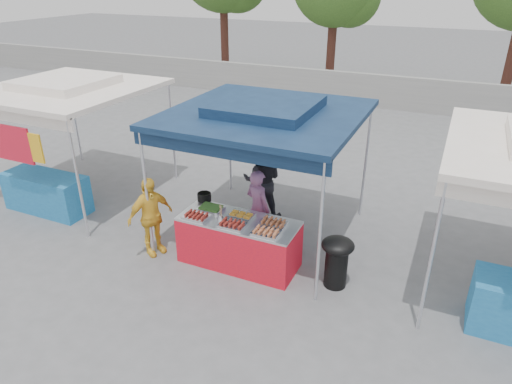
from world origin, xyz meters
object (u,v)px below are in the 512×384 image
at_px(cooking_pot, 204,197).
at_px(vendor_woman, 258,208).
at_px(vendor_table, 239,242).
at_px(customer_person, 150,217).
at_px(helper_man, 262,181).
at_px(wok_burner, 337,258).

bearing_deg(cooking_pot, vendor_woman, 20.96).
height_order(vendor_table, cooking_pot, cooking_pot).
distance_m(vendor_table, customer_person, 1.60).
bearing_deg(vendor_woman, helper_man, -49.90).
bearing_deg(vendor_table, wok_burner, 2.92).
relative_size(cooking_pot, helper_man, 0.15).
bearing_deg(helper_man, vendor_woman, 92.19).
bearing_deg(customer_person, vendor_woman, -31.84).
bearing_deg(vendor_woman, wok_burner, 179.62).
distance_m(cooking_pot, customer_person, 0.99).
bearing_deg(helper_man, vendor_table, 83.35).
height_order(vendor_woman, helper_man, helper_man).
bearing_deg(customer_person, vendor_table, -53.72).
relative_size(cooking_pot, customer_person, 0.17).
relative_size(vendor_woman, customer_person, 1.00).
xyz_separation_m(vendor_table, helper_man, (-0.31, 1.68, 0.38)).
height_order(vendor_table, customer_person, customer_person).
height_order(cooking_pot, customer_person, customer_person).
bearing_deg(wok_burner, helper_man, 155.98).
distance_m(vendor_table, cooking_pot, 1.07).
relative_size(helper_man, customer_person, 1.12).
distance_m(wok_burner, vendor_woman, 1.77).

